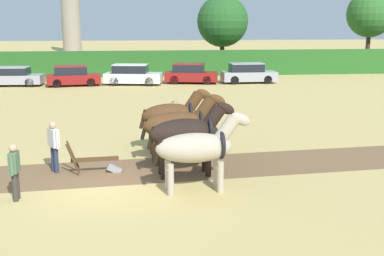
# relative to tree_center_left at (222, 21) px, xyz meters

# --- Properties ---
(ground_plane) EXTENTS (240.00, 240.00, 0.00)m
(ground_plane) POSITION_rel_tree_center_left_xyz_m (-9.57, -33.17, -4.75)
(ground_plane) COLOR tan
(plowed_furrow_strip) EXTENTS (25.65, 4.54, 0.01)m
(plowed_furrow_strip) POSITION_rel_tree_center_left_xyz_m (-11.06, -31.82, -4.75)
(plowed_furrow_strip) COLOR brown
(plowed_furrow_strip) RESTS_ON ground
(hedgerow) EXTENTS (72.14, 1.37, 2.20)m
(hedgerow) POSITION_rel_tree_center_left_xyz_m (-9.57, -3.50, -3.65)
(hedgerow) COLOR #286023
(hedgerow) RESTS_ON ground
(tree_center_left) EXTENTS (4.90, 4.90, 7.22)m
(tree_center_left) POSITION_rel_tree_center_left_xyz_m (0.00, 0.00, 0.00)
(tree_center_left) COLOR #423323
(tree_center_left) RESTS_ON ground
(tree_center) EXTENTS (4.67, 4.67, 7.84)m
(tree_center) POSITION_rel_tree_center_left_xyz_m (15.15, 0.55, 0.72)
(tree_center) COLOR #423323
(tree_center) RESTS_ON ground
(draft_horse_lead_left) EXTENTS (2.81, 1.01, 2.27)m
(draft_horse_lead_left) POSITION_rel_tree_center_left_xyz_m (-6.97, -33.73, -3.50)
(draft_horse_lead_left) COLOR #B2A38E
(draft_horse_lead_left) RESTS_ON ground
(draft_horse_lead_right) EXTENTS (2.78, 1.10, 2.32)m
(draft_horse_lead_right) POSITION_rel_tree_center_left_xyz_m (-7.08, -32.27, -3.43)
(draft_horse_lead_right) COLOR black
(draft_horse_lead_right) RESTS_ON ground
(draft_horse_trail_left) EXTENTS (2.94, 1.09, 2.35)m
(draft_horse_trail_left) POSITION_rel_tree_center_left_xyz_m (-7.18, -30.80, -3.47)
(draft_horse_trail_left) COLOR #513319
(draft_horse_trail_left) RESTS_ON ground
(draft_horse_trail_right) EXTENTS (2.73, 1.06, 2.33)m
(draft_horse_trail_right) POSITION_rel_tree_center_left_xyz_m (-7.29, -29.33, -3.44)
(draft_horse_trail_right) COLOR #513319
(draft_horse_trail_right) RESTS_ON ground
(plow) EXTENTS (1.70, 0.49, 1.13)m
(plow) POSITION_rel_tree_center_left_xyz_m (-9.81, -31.72, -4.43)
(plow) COLOR #4C331E
(plow) RESTS_ON ground
(farmer_at_plow) EXTENTS (0.42, 0.57, 1.63)m
(farmer_at_plow) POSITION_rel_tree_center_left_xyz_m (-11.20, -31.46, -3.81)
(farmer_at_plow) COLOR #28334C
(farmer_at_plow) RESTS_ON ground
(farmer_beside_team) EXTENTS (0.40, 0.61, 1.61)m
(farmer_beside_team) POSITION_rel_tree_center_left_xyz_m (-7.08, -27.77, -3.83)
(farmer_beside_team) COLOR #4C4C4C
(farmer_beside_team) RESTS_ON ground
(farmer_onlooker_left) EXTENTS (0.21, 0.63, 1.53)m
(farmer_onlooker_left) POSITION_rel_tree_center_left_xyz_m (-11.84, -33.84, -3.88)
(farmer_onlooker_left) COLOR #38332D
(farmer_onlooker_left) RESTS_ON ground
(parked_car_left) EXTENTS (4.24, 2.04, 1.42)m
(parked_car_left) POSITION_rel_tree_center_left_xyz_m (-17.49, -9.22, -4.06)
(parked_car_left) COLOR #9E9EA8
(parked_car_left) RESTS_ON ground
(parked_car_center_left) EXTENTS (4.09, 2.27, 1.49)m
(parked_car_center_left) POSITION_rel_tree_center_left_xyz_m (-13.13, -9.73, -4.04)
(parked_car_center_left) COLOR maroon
(parked_car_center_left) RESTS_ON ground
(parked_car_center) EXTENTS (4.50, 2.49, 1.55)m
(parked_car_center) POSITION_rel_tree_center_left_xyz_m (-8.70, -9.69, -4.01)
(parked_car_center) COLOR silver
(parked_car_center) RESTS_ON ground
(parked_car_center_right) EXTENTS (4.30, 2.54, 1.52)m
(parked_car_center_right) POSITION_rel_tree_center_left_xyz_m (-4.20, -9.27, -4.02)
(parked_car_center_right) COLOR maroon
(parked_car_center_right) RESTS_ON ground
(parked_car_right) EXTENTS (4.23, 1.77, 1.56)m
(parked_car_right) POSITION_rel_tree_center_left_xyz_m (0.27, -9.65, -4.01)
(parked_car_right) COLOR #9E9EA8
(parked_car_right) RESTS_ON ground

